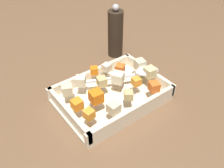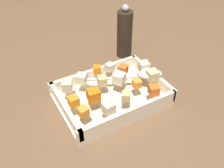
% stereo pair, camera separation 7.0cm
% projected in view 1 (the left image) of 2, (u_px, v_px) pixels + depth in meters
% --- Properties ---
extents(ground_plane, '(4.00, 4.00, 0.00)m').
position_uv_depth(ground_plane, '(112.00, 101.00, 0.74)').
color(ground_plane, brown).
extents(baking_dish, '(0.31, 0.22, 0.05)m').
position_uv_depth(baking_dish, '(112.00, 96.00, 0.73)').
color(baking_dish, beige).
rests_on(baking_dish, ground_plane).
extents(carrot_chunk_corner_ne, '(0.03, 0.03, 0.02)m').
position_uv_depth(carrot_chunk_corner_ne, '(89.00, 114.00, 0.61)').
color(carrot_chunk_corner_ne, orange).
rests_on(carrot_chunk_corner_ne, baking_dish).
extents(carrot_chunk_center, '(0.03, 0.03, 0.02)m').
position_uv_depth(carrot_chunk_center, '(93.00, 71.00, 0.75)').
color(carrot_chunk_center, orange).
rests_on(carrot_chunk_center, baking_dish).
extents(carrot_chunk_back_center, '(0.03, 0.03, 0.03)m').
position_uv_depth(carrot_chunk_back_center, '(154.00, 87.00, 0.69)').
color(carrot_chunk_back_center, orange).
rests_on(carrot_chunk_back_center, baking_dish).
extents(carrot_chunk_rim_edge, '(0.04, 0.04, 0.03)m').
position_uv_depth(carrot_chunk_rim_edge, '(120.00, 69.00, 0.76)').
color(carrot_chunk_rim_edge, orange).
rests_on(carrot_chunk_rim_edge, baking_dish).
extents(carrot_chunk_corner_sw, '(0.03, 0.03, 0.03)m').
position_uv_depth(carrot_chunk_corner_sw, '(77.00, 104.00, 0.63)').
color(carrot_chunk_corner_sw, orange).
rests_on(carrot_chunk_corner_sw, baking_dish).
extents(carrot_chunk_near_spoon, '(0.04, 0.04, 0.03)m').
position_uv_depth(carrot_chunk_near_spoon, '(96.00, 96.00, 0.65)').
color(carrot_chunk_near_spoon, orange).
rests_on(carrot_chunk_near_spoon, baking_dish).
extents(carrot_chunk_front_center, '(0.03, 0.03, 0.02)m').
position_uv_depth(carrot_chunk_front_center, '(136.00, 82.00, 0.71)').
color(carrot_chunk_front_center, orange).
rests_on(carrot_chunk_front_center, baking_dish).
extents(potato_chunk_corner_se, '(0.04, 0.04, 0.03)m').
position_uv_depth(potato_chunk_corner_se, '(67.00, 90.00, 0.68)').
color(potato_chunk_corner_se, beige).
rests_on(potato_chunk_corner_se, baking_dish).
extents(potato_chunk_far_right, '(0.04, 0.04, 0.03)m').
position_uv_depth(potato_chunk_far_right, '(81.00, 81.00, 0.71)').
color(potato_chunk_far_right, beige).
rests_on(potato_chunk_far_right, baking_dish).
extents(potato_chunk_near_left, '(0.04, 0.04, 0.03)m').
position_uv_depth(potato_chunk_near_left, '(140.00, 64.00, 0.77)').
color(potato_chunk_near_left, beige).
rests_on(potato_chunk_near_left, baking_dish).
extents(potato_chunk_near_right, '(0.03, 0.03, 0.02)m').
position_uv_depth(potato_chunk_near_right, '(128.00, 95.00, 0.66)').
color(potato_chunk_near_right, tan).
rests_on(potato_chunk_near_right, baking_dish).
extents(potato_chunk_heap_top, '(0.04, 0.04, 0.03)m').
position_uv_depth(potato_chunk_heap_top, '(118.00, 78.00, 0.72)').
color(potato_chunk_heap_top, beige).
rests_on(potato_chunk_heap_top, baking_dish).
extents(potato_chunk_far_left, '(0.03, 0.03, 0.02)m').
position_uv_depth(potato_chunk_far_left, '(106.00, 67.00, 0.77)').
color(potato_chunk_far_left, beige).
rests_on(potato_chunk_far_left, baking_dish).
extents(potato_chunk_corner_nw, '(0.03, 0.03, 0.03)m').
position_uv_depth(potato_chunk_corner_nw, '(102.00, 81.00, 0.71)').
color(potato_chunk_corner_nw, tan).
rests_on(potato_chunk_corner_nw, baking_dish).
extents(potato_chunk_heap_side, '(0.03, 0.03, 0.03)m').
position_uv_depth(potato_chunk_heap_side, '(114.00, 108.00, 0.62)').
color(potato_chunk_heap_side, beige).
rests_on(potato_chunk_heap_side, baking_dish).
extents(potato_chunk_mid_right, '(0.03, 0.03, 0.03)m').
position_uv_depth(potato_chunk_mid_right, '(150.00, 72.00, 0.74)').
color(potato_chunk_mid_right, '#E0CC89').
rests_on(potato_chunk_mid_right, baking_dish).
extents(serving_spoon, '(0.24, 0.13, 0.02)m').
position_uv_depth(serving_spoon, '(143.00, 72.00, 0.75)').
color(serving_spoon, silver).
rests_on(serving_spoon, baking_dish).
extents(pepper_mill, '(0.06, 0.06, 0.20)m').
position_uv_depth(pepper_mill, '(115.00, 33.00, 0.89)').
color(pepper_mill, '#2D2319').
rests_on(pepper_mill, ground_plane).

